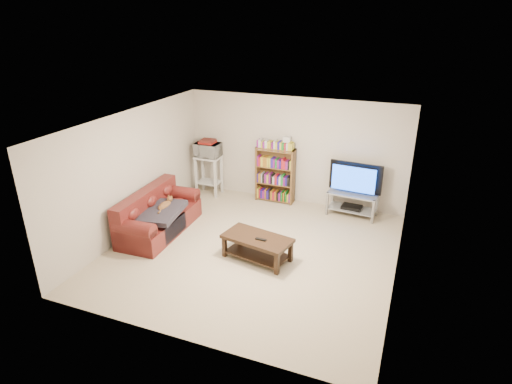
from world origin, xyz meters
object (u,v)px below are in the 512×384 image
at_px(sofa, 157,217).
at_px(bookshelf, 275,174).
at_px(tv_stand, 352,200).
at_px(coffee_table, 257,244).

height_order(sofa, bookshelf, bookshelf).
distance_m(tv_stand, bookshelf, 1.82).
relative_size(sofa, coffee_table, 1.54).
bearing_deg(bookshelf, sofa, -126.47).
relative_size(sofa, tv_stand, 1.86).
bearing_deg(tv_stand, bookshelf, -179.66).
bearing_deg(bookshelf, coffee_table, -77.64).
distance_m(sofa, bookshelf, 2.86).
bearing_deg(tv_stand, coffee_table, -112.96).
bearing_deg(bookshelf, tv_stand, -4.01).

